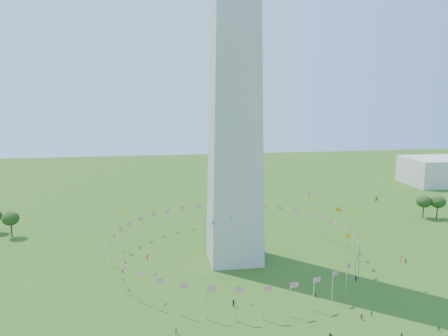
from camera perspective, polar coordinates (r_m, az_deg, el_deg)
The scene contains 4 objects.
flag_ring at distance 147.92m, azimuth 1.35°, elevation -10.22°, with size 80.24×80.24×9.00m.
gov_building_east_a at distance 298.12m, azimuth 27.13°, elevation -0.32°, with size 50.00×30.00×16.00m, color beige.
crowd at distance 107.69m, azimuth 10.41°, elevation -20.72°, with size 99.77×71.53×1.96m.
kites_aloft at distance 123.48m, azimuth 11.61°, elevation -7.59°, with size 84.04×60.68×32.50m.
Camera 1 is at (-25.08, -86.57, 55.50)m, focal length 35.00 mm.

